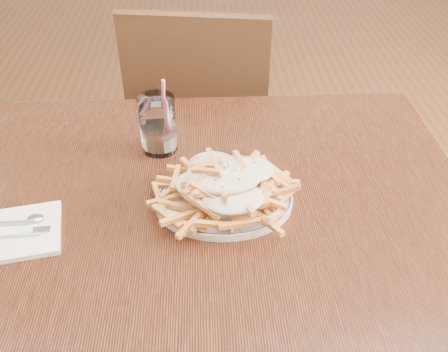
{
  "coord_description": "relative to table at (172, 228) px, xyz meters",
  "views": [
    {
      "loc": [
        0.07,
        -0.74,
        1.39
      ],
      "look_at": [
        0.11,
        -0.02,
        0.82
      ],
      "focal_mm": 40.0,
      "sensor_mm": 36.0,
      "label": 1
    }
  ],
  "objects": [
    {
      "name": "table",
      "position": [
        0.0,
        0.0,
        0.0
      ],
      "size": [
        1.2,
        0.8,
        0.75
      ],
      "color": "black",
      "rests_on": "ground"
    },
    {
      "name": "chair_far",
      "position": [
        0.07,
        0.66,
        -0.15
      ],
      "size": [
        0.48,
        0.48,
        0.91
      ],
      "color": "black",
      "rests_on": "ground"
    },
    {
      "name": "fries_plate",
      "position": [
        0.11,
        -0.02,
        0.09
      ],
      "size": [
        0.32,
        0.3,
        0.02
      ],
      "color": "silver",
      "rests_on": "table"
    },
    {
      "name": "loaded_fries",
      "position": [
        0.11,
        -0.02,
        0.14
      ],
      "size": [
        0.28,
        0.23,
        0.08
      ],
      "color": "#BF7E3A",
      "rests_on": "fries_plate"
    },
    {
      "name": "napkin",
      "position": [
        -0.3,
        -0.09,
        0.08
      ],
      "size": [
        0.23,
        0.17,
        0.01
      ],
      "primitive_type": "cube",
      "rotation": [
        0.0,
        0.0,
        0.19
      ],
      "color": "white",
      "rests_on": "table"
    },
    {
      "name": "cutlery",
      "position": [
        -0.3,
        -0.09,
        0.09
      ],
      "size": [
        0.17,
        0.07,
        0.01
      ],
      "color": "silver",
      "rests_on": "napkin"
    },
    {
      "name": "water_glass",
      "position": [
        -0.03,
        0.17,
        0.13
      ],
      "size": [
        0.08,
        0.08,
        0.17
      ],
      "color": "white",
      "rests_on": "table"
    }
  ]
}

